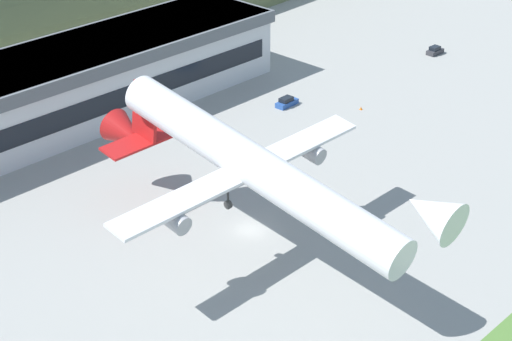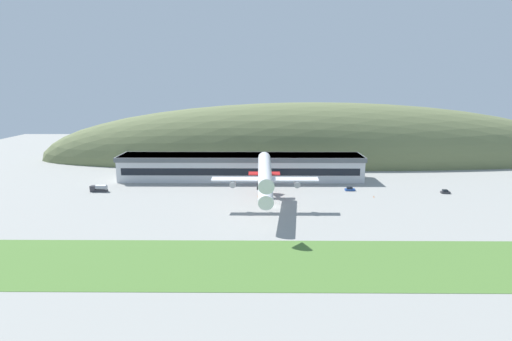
{
  "view_description": "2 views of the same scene",
  "coord_description": "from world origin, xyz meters",
  "px_view_note": "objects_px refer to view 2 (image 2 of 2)",
  "views": [
    {
      "loc": [
        -68.26,
        -66.66,
        59.64
      ],
      "look_at": [
        -2.28,
        -3.29,
        10.97
      ],
      "focal_mm": 60.0,
      "sensor_mm": 36.0,
      "label": 1
    },
    {
      "loc": [
        -6.04,
        -144.81,
        45.28
      ],
      "look_at": [
        -7.2,
        0.13,
        14.03
      ],
      "focal_mm": 28.0,
      "sensor_mm": 36.0,
      "label": 2
    }
  ],
  "objects_px": {
    "terminal_building": "(241,165)",
    "traffic_cone_1": "(258,196)",
    "cargo_airplane": "(265,177)",
    "traffic_cone_0": "(374,197)",
    "fuel_truck": "(99,188)",
    "service_car_0": "(445,192)",
    "service_car_1": "(350,189)"
  },
  "relations": [
    {
      "from": "fuel_truck",
      "to": "service_car_1",
      "type": "bearing_deg",
      "value": 1.34
    },
    {
      "from": "fuel_truck",
      "to": "traffic_cone_0",
      "type": "xyz_separation_m",
      "value": [
        116.39,
        -7.76,
        -1.2
      ]
    },
    {
      "from": "cargo_airplane",
      "to": "fuel_truck",
      "type": "xyz_separation_m",
      "value": [
        -71.28,
        25.17,
        -10.93
      ]
    },
    {
      "from": "service_car_1",
      "to": "fuel_truck",
      "type": "xyz_separation_m",
      "value": [
        -108.77,
        -2.54,
        0.83
      ]
    },
    {
      "from": "cargo_airplane",
      "to": "service_car_0",
      "type": "bearing_deg",
      "value": 16.99
    },
    {
      "from": "terminal_building",
      "to": "service_car_0",
      "type": "height_order",
      "value": "terminal_building"
    },
    {
      "from": "service_car_0",
      "to": "service_car_1",
      "type": "height_order",
      "value": "service_car_0"
    },
    {
      "from": "service_car_1",
      "to": "traffic_cone_1",
      "type": "distance_m",
      "value": 41.32
    },
    {
      "from": "cargo_airplane",
      "to": "service_car_0",
      "type": "height_order",
      "value": "cargo_airplane"
    },
    {
      "from": "service_car_0",
      "to": "traffic_cone_1",
      "type": "height_order",
      "value": "service_car_0"
    },
    {
      "from": "cargo_airplane",
      "to": "traffic_cone_0",
      "type": "distance_m",
      "value": 49.86
    },
    {
      "from": "terminal_building",
      "to": "traffic_cone_1",
      "type": "distance_m",
      "value": 33.43
    },
    {
      "from": "traffic_cone_0",
      "to": "terminal_building",
      "type": "bearing_deg",
      "value": 150.3
    },
    {
      "from": "service_car_0",
      "to": "traffic_cone_0",
      "type": "xyz_separation_m",
      "value": [
        -32.01,
        -6.15,
        -0.39
      ]
    },
    {
      "from": "traffic_cone_1",
      "to": "service_car_0",
      "type": "bearing_deg",
      "value": 4.22
    },
    {
      "from": "terminal_building",
      "to": "traffic_cone_0",
      "type": "relative_size",
      "value": 202.67
    },
    {
      "from": "fuel_truck",
      "to": "traffic_cone_1",
      "type": "distance_m",
      "value": 69.11
    },
    {
      "from": "terminal_building",
      "to": "traffic_cone_1",
      "type": "xyz_separation_m",
      "value": [
        8.35,
        -31.7,
        -6.53
      ]
    },
    {
      "from": "terminal_building",
      "to": "service_car_0",
      "type": "relative_size",
      "value": 31.08
    },
    {
      "from": "terminal_building",
      "to": "fuel_truck",
      "type": "relative_size",
      "value": 15.84
    },
    {
      "from": "cargo_airplane",
      "to": "traffic_cone_0",
      "type": "xyz_separation_m",
      "value": [
        45.12,
        17.41,
        -12.13
      ]
    },
    {
      "from": "fuel_truck",
      "to": "traffic_cone_1",
      "type": "bearing_deg",
      "value": -6.22
    },
    {
      "from": "cargo_airplane",
      "to": "service_car_1",
      "type": "distance_m",
      "value": 48.09
    },
    {
      "from": "cargo_airplane",
      "to": "traffic_cone_0",
      "type": "bearing_deg",
      "value": 21.1
    },
    {
      "from": "terminal_building",
      "to": "traffic_cone_1",
      "type": "bearing_deg",
      "value": -75.25
    },
    {
      "from": "terminal_building",
      "to": "cargo_airplane",
      "type": "bearing_deg",
      "value": -77.52
    },
    {
      "from": "service_car_1",
      "to": "traffic_cone_0",
      "type": "distance_m",
      "value": 12.82
    },
    {
      "from": "service_car_0",
      "to": "cargo_airplane",
      "type": "bearing_deg",
      "value": -163.01
    },
    {
      "from": "service_car_1",
      "to": "terminal_building",
      "type": "bearing_deg",
      "value": 155.89
    },
    {
      "from": "service_car_0",
      "to": "fuel_truck",
      "type": "distance_m",
      "value": 148.42
    },
    {
      "from": "cargo_airplane",
      "to": "fuel_truck",
      "type": "bearing_deg",
      "value": 160.55
    },
    {
      "from": "service_car_1",
      "to": "traffic_cone_0",
      "type": "relative_size",
      "value": 7.57
    }
  ]
}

